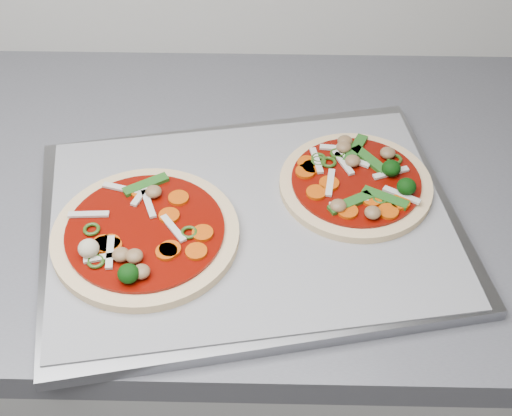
{
  "coord_description": "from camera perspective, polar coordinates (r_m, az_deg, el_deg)",
  "views": [
    {
      "loc": [
        0.58,
        0.62,
        1.54
      ],
      "look_at": [
        0.57,
        1.22,
        0.93
      ],
      "focal_mm": 50.0,
      "sensor_mm": 36.0,
      "label": 1
    }
  ],
  "objects": [
    {
      "name": "parchment",
      "position": [
        0.86,
        -0.48,
        -0.86
      ],
      "size": [
        0.53,
        0.42,
        0.0
      ],
      "primitive_type": "cube",
      "rotation": [
        0.0,
        0.0,
        0.17
      ],
      "color": "#9B9BA1",
      "rests_on": "baking_tray"
    },
    {
      "name": "pizza_left",
      "position": [
        0.84,
        -8.93,
        -2.11
      ],
      "size": [
        0.26,
        0.26,
        0.04
      ],
      "rotation": [
        0.0,
        0.0,
        0.21
      ],
      "color": "#F2C88F",
      "rests_on": "parchment"
    },
    {
      "name": "pizza_right",
      "position": [
        0.9,
        8.07,
        2.05
      ],
      "size": [
        0.21,
        0.21,
        0.03
      ],
      "rotation": [
        0.0,
        0.0,
        0.07
      ],
      "color": "#F2C88F",
      "rests_on": "parchment"
    },
    {
      "name": "baking_tray",
      "position": [
        0.87,
        -0.48,
        -1.28
      ],
      "size": [
        0.56,
        0.46,
        0.02
      ],
      "primitive_type": "cube",
      "rotation": [
        0.0,
        0.0,
        0.2
      ],
      "color": "gray",
      "rests_on": "countertop"
    }
  ]
}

